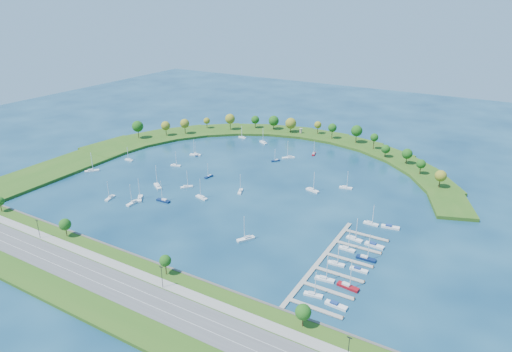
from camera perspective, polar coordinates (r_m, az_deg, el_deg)
The scene contains 40 objects.
ground at distance 291.72m, azimuth -1.34°, elevation -0.86°, with size 700.00×700.00×0.00m, color #072643.
south_shoreline at distance 209.47m, azimuth -19.58°, elevation -12.07°, with size 420.00×43.10×11.60m.
breakwater at distance 353.10m, azimuth -3.64°, elevation 3.47°, with size 286.74×247.64×2.00m.
breakwater_trees at distance 370.21m, azimuth 2.60°, elevation 5.97°, with size 244.70×95.38×15.04m.
harbor_tower at distance 391.24m, azimuth 5.76°, elevation 5.78°, with size 2.60×2.60×4.26m.
dock_system at distance 210.13m, azimuth 10.11°, elevation -11.08°, with size 24.28×82.00×1.60m.
moored_boat_0 at distance 272.27m, azimuth -15.49°, elevation -3.28°, with size 2.50×8.69×12.75m.
moored_boat_1 at distance 270.95m, azimuth -11.78°, elevation -3.04°, with size 8.94×2.74×13.04m.
moored_boat_2 at distance 344.70m, azimuth -7.76°, elevation 2.81°, with size 7.18×5.44×10.55m.
moored_boat_3 at distance 335.29m, azimuth 4.19°, elevation 2.41°, with size 8.67×8.21×13.72m.
moored_boat_4 at distance 276.84m, azimuth -14.64°, elevation -2.74°, with size 7.60×8.59×13.22m.
moored_boat_5 at distance 287.25m, azimuth -8.86°, elevation -1.33°, with size 6.69×7.41×11.50m.
moored_boat_6 at distance 329.24m, azimuth 2.54°, elevation 2.05°, with size 5.72×6.20×9.70m.
moored_boat_7 at distance 271.13m, azimuth -6.98°, elevation -2.69°, with size 8.97×4.40×12.70m.
moored_boat_8 at distance 281.07m, azimuth 7.24°, elevation -1.77°, with size 9.33×4.69×13.21m.
moored_boat_9 at distance 329.58m, azimuth -20.27°, elevation 0.67°, with size 8.13×9.05×14.02m.
moored_boat_10 at distance 324.52m, azimuth -10.25°, elevation 1.40°, with size 7.66×4.15×10.85m.
moored_boat_11 at distance 301.76m, azimuth -6.06°, elevation 0.00°, with size 3.15×7.12×10.12m.
moored_boat_12 at distance 291.25m, azimuth -12.47°, elevation -1.24°, with size 9.89×7.78×14.67m.
moored_boat_13 at distance 369.23m, azimuth 0.96°, elevation 4.36°, with size 8.84×6.59×12.94m.
moored_boat_14 at distance 343.68m, azimuth -7.77°, elevation 2.76°, with size 8.92×5.12×12.66m.
moored_boat_15 at distance 277.54m, azimuth -2.02°, elevation -1.93°, with size 4.97×8.13×11.57m.
moored_boat_16 at distance 282.89m, azimuth -18.18°, elevation -2.62°, with size 3.89×8.25×11.69m.
moored_boat_17 at distance 343.42m, azimuth -15.95°, elevation 2.05°, with size 7.01×1.99×10.30m.
moored_boat_18 at distance 288.39m, azimuth 11.41°, elevation -1.41°, with size 8.38×3.87×11.89m.
moored_boat_19 at distance 345.51m, azimuth 7.41°, elevation 2.87°, with size 3.69×7.46×10.57m.
moored_boat_20 at distance 382.95m, azimuth -1.76°, elevation 5.00°, with size 7.32×2.52×10.58m.
moored_boat_21 at distance 225.65m, azimuth -1.29°, elevation -7.99°, with size 7.23×9.25×13.69m.
docked_boat_0 at distance 189.90m, azimuth 7.33°, elevation -14.76°, with size 8.08×3.40×11.52m.
docked_boat_1 at distance 186.02m, azimuth 10.19°, elevation -15.95°, with size 9.19×3.01×1.85m.
docked_boat_2 at distance 199.28m, azimuth 8.78°, elevation -12.84°, with size 8.73×3.39×12.51m.
docked_boat_3 at distance 196.54m, azimuth 11.68°, elevation -13.62°, with size 9.71×3.74×13.91m.
docked_boat_4 at distance 210.17m, azimuth 10.22°, elevation -10.91°, with size 7.97×2.75×11.51m.
docked_boat_5 at distance 208.26m, azimuth 13.01°, elevation -11.60°, with size 8.10×2.36×1.65m.
docked_boat_6 at distance 221.94m, azimuth 11.56°, elevation -9.07°, with size 8.15×2.55×11.87m.
docked_boat_7 at distance 216.55m, azimuth 13.89°, elevation -10.14°, with size 9.20×2.63×13.50m.
docked_boat_8 at distance 231.09m, azimuth 12.48°, elevation -7.80°, with size 8.64×3.58×12.32m.
docked_boat_9 at distance 227.98m, azimuth 14.90°, elevation -8.55°, with size 9.65×3.46×1.93m.
docked_boat_10 at distance 247.61m, azimuth 14.50°, elevation -5.85°, with size 8.07×2.28×11.85m.
docked_boat_11 at distance 246.85m, azimuth 16.79°, elevation -6.26°, with size 9.69×4.18×1.91m.
Camera 1 is at (140.80, -228.23, 114.84)m, focal length 31.24 mm.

